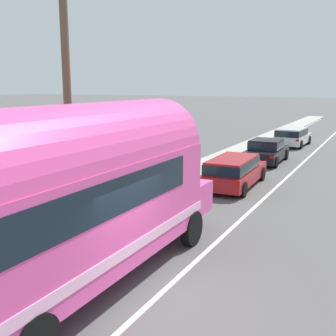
{
  "coord_description": "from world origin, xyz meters",
  "views": [
    {
      "loc": [
        4.03,
        -7.11,
        4.51
      ],
      "look_at": [
        -1.51,
        3.65,
        2.1
      ],
      "focal_mm": 44.88,
      "sensor_mm": 36.0,
      "label": 1
    }
  ],
  "objects_px": {
    "car_lead": "(234,170)",
    "car_third": "(292,136)",
    "painted_bus": "(61,194)",
    "car_second": "(266,150)",
    "utility_pole": "(67,88)"
  },
  "relations": [
    {
      "from": "car_lead",
      "to": "car_third",
      "type": "distance_m",
      "value": 14.24
    },
    {
      "from": "car_lead",
      "to": "car_second",
      "type": "bearing_deg",
      "value": 92.24
    },
    {
      "from": "utility_pole",
      "to": "painted_bus",
      "type": "distance_m",
      "value": 4.64
    },
    {
      "from": "utility_pole",
      "to": "car_third",
      "type": "relative_size",
      "value": 1.92
    },
    {
      "from": "car_second",
      "to": "car_third",
      "type": "height_order",
      "value": "same"
    },
    {
      "from": "car_lead",
      "to": "car_third",
      "type": "relative_size",
      "value": 1.1
    },
    {
      "from": "car_second",
      "to": "utility_pole",
      "type": "bearing_deg",
      "value": -98.92
    },
    {
      "from": "painted_bus",
      "to": "car_lead",
      "type": "xyz_separation_m",
      "value": [
        0.03,
        11.14,
        -1.52
      ]
    },
    {
      "from": "car_second",
      "to": "car_third",
      "type": "relative_size",
      "value": 0.99
    },
    {
      "from": "car_lead",
      "to": "car_third",
      "type": "bearing_deg",
      "value": 90.95
    },
    {
      "from": "car_lead",
      "to": "car_second",
      "type": "height_order",
      "value": "same"
    },
    {
      "from": "utility_pole",
      "to": "car_second",
      "type": "bearing_deg",
      "value": 81.08
    },
    {
      "from": "painted_bus",
      "to": "car_second",
      "type": "bearing_deg",
      "value": 90.74
    },
    {
      "from": "car_lead",
      "to": "car_second",
      "type": "relative_size",
      "value": 1.1
    },
    {
      "from": "car_third",
      "to": "car_lead",
      "type": "bearing_deg",
      "value": -89.05
    }
  ]
}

